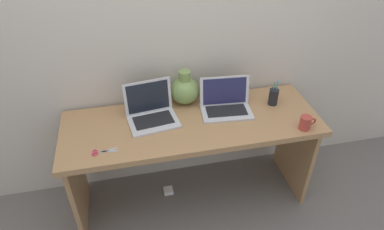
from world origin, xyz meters
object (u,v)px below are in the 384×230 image
at_px(laptop_left, 151,110).
at_px(scissors, 100,152).
at_px(pen_cup, 273,97).
at_px(power_brick, 168,191).
at_px(laptop_right, 226,102).
at_px(green_vase, 185,90).
at_px(coffee_mug, 306,123).

distance_m(laptop_left, scissors, 0.43).
bearing_deg(pen_cup, laptop_left, 178.86).
bearing_deg(power_brick, laptop_right, 1.30).
xyz_separation_m(laptop_left, pen_cup, (0.84, -0.02, -0.00)).
xyz_separation_m(laptop_left, green_vase, (0.25, 0.14, 0.03)).
bearing_deg(coffee_mug, power_brick, 160.65).
bearing_deg(green_vase, laptop_right, -30.47).
height_order(scissors, power_brick, scissors).
bearing_deg(laptop_right, power_brick, -178.70).
relative_size(laptop_right, pen_cup, 1.83).
height_order(coffee_mug, scissors, coffee_mug).
bearing_deg(laptop_right, scissors, -162.43).
height_order(green_vase, scissors, green_vase).
distance_m(coffee_mug, scissors, 1.26).
bearing_deg(laptop_right, coffee_mug, -35.74).
relative_size(laptop_right, coffee_mug, 3.24).
height_order(laptop_left, pen_cup, laptop_left).
distance_m(green_vase, scissors, 0.72).
bearing_deg(green_vase, coffee_mug, -33.87).
bearing_deg(pen_cup, coffee_mug, -73.59).
bearing_deg(scissors, power_brick, 31.75).
bearing_deg(pen_cup, green_vase, 165.27).
bearing_deg(green_vase, laptop_left, -151.30).
distance_m(laptop_right, scissors, 0.87).
distance_m(laptop_left, laptop_right, 0.50).
bearing_deg(scissors, green_vase, 35.10).
distance_m(pen_cup, scissors, 1.19).
height_order(laptop_left, coffee_mug, laptop_left).
bearing_deg(laptop_left, power_brick, -12.80).
relative_size(laptop_left, green_vase, 1.42).
distance_m(laptop_left, coffee_mug, 0.98).
xyz_separation_m(laptop_left, coffee_mug, (0.92, -0.31, -0.02)).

